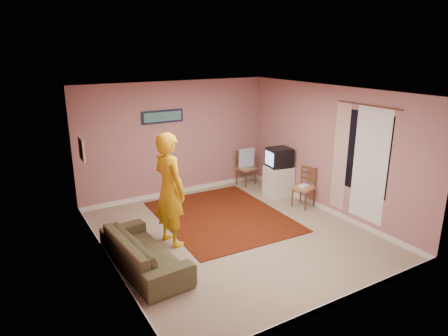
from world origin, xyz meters
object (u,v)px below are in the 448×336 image
chair_b (304,183)px  sofa (144,251)px  crt_tv (279,157)px  person (170,189)px  tv_cabinet (278,181)px  chair_a (246,164)px

chair_b → sofa: (-3.80, -0.65, -0.25)m
chair_b → sofa: chair_b is taller
sofa → crt_tv: bearing=-73.2°
chair_b → person: (-3.10, -0.10, 0.46)m
tv_cabinet → sofa: 4.02m
sofa → chair_a: bearing=-59.5°
tv_cabinet → chair_a: bearing=102.0°
crt_tv → sofa: 4.07m
chair_a → chair_b: size_ratio=0.99×
tv_cabinet → sofa: tv_cabinet is taller
person → chair_b: bearing=-99.2°
person → tv_cabinet: bearing=-84.6°
tv_cabinet → crt_tv: bearing=171.6°
chair_a → sofa: chair_a is taller
chair_b → crt_tv: bearing=169.0°
tv_cabinet → sofa: size_ratio=0.36×
chair_b → person: bearing=-103.1°
crt_tv → chair_b: (0.06, -0.80, -0.38)m
person → sofa: bearing=117.6°
chair_b → person: size_ratio=0.24×
tv_cabinet → chair_a: size_ratio=1.48×
sofa → person: 1.14m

